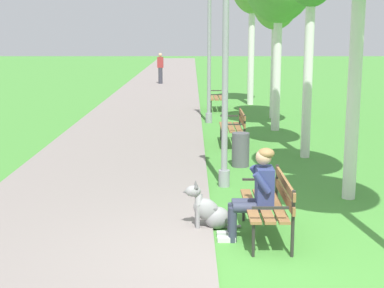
{
  "coord_description": "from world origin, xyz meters",
  "views": [
    {
      "loc": [
        -0.66,
        -6.66,
        2.74
      ],
      "look_at": [
        -0.63,
        2.79,
        0.9
      ],
      "focal_mm": 54.13,
      "sensor_mm": 36.0,
      "label": 1
    }
  ],
  "objects_px": {
    "park_bench_far": "(217,96)",
    "litter_bin": "(239,150)",
    "pedestrian_distant": "(158,68)",
    "park_bench_near": "(269,201)",
    "park_bench_mid": "(233,125)",
    "dog_grey": "(208,211)",
    "lamp_post_mid": "(207,48)",
    "lamp_post_near": "(223,72)",
    "person_seated_on_near_bench": "(254,190)"
  },
  "relations": [
    {
      "from": "park_bench_mid",
      "to": "lamp_post_near",
      "type": "relative_size",
      "value": 0.38
    },
    {
      "from": "park_bench_mid",
      "to": "pedestrian_distant",
      "type": "distance_m",
      "value": 16.95
    },
    {
      "from": "dog_grey",
      "to": "lamp_post_mid",
      "type": "height_order",
      "value": "lamp_post_mid"
    },
    {
      "from": "lamp_post_near",
      "to": "dog_grey",
      "type": "bearing_deg",
      "value": -98.12
    },
    {
      "from": "lamp_post_near",
      "to": "pedestrian_distant",
      "type": "xyz_separation_m",
      "value": [
        -2.24,
        20.57,
        -1.2
      ]
    },
    {
      "from": "park_bench_mid",
      "to": "dog_grey",
      "type": "height_order",
      "value": "park_bench_mid"
    },
    {
      "from": "litter_bin",
      "to": "pedestrian_distant",
      "type": "distance_m",
      "value": 19.17
    },
    {
      "from": "park_bench_far",
      "to": "pedestrian_distant",
      "type": "bearing_deg",
      "value": 104.3
    },
    {
      "from": "park_bench_mid",
      "to": "park_bench_far",
      "type": "bearing_deg",
      "value": 90.8
    },
    {
      "from": "lamp_post_near",
      "to": "park_bench_far",
      "type": "bearing_deg",
      "value": 87.92
    },
    {
      "from": "park_bench_far",
      "to": "dog_grey",
      "type": "distance_m",
      "value": 12.61
    },
    {
      "from": "lamp_post_near",
      "to": "park_bench_mid",
      "type": "bearing_deg",
      "value": 83.1
    },
    {
      "from": "park_bench_mid",
      "to": "lamp_post_mid",
      "type": "distance_m",
      "value": 4.02
    },
    {
      "from": "park_bench_near",
      "to": "park_bench_far",
      "type": "height_order",
      "value": "same"
    },
    {
      "from": "park_bench_mid",
      "to": "person_seated_on_near_bench",
      "type": "distance_m",
      "value": 6.55
    },
    {
      "from": "park_bench_near",
      "to": "dog_grey",
      "type": "height_order",
      "value": "park_bench_near"
    },
    {
      "from": "person_seated_on_near_bench",
      "to": "litter_bin",
      "type": "xyz_separation_m",
      "value": [
        0.15,
        4.29,
        -0.33
      ]
    },
    {
      "from": "dog_grey",
      "to": "pedestrian_distant",
      "type": "height_order",
      "value": "pedestrian_distant"
    },
    {
      "from": "park_bench_near",
      "to": "litter_bin",
      "type": "height_order",
      "value": "park_bench_near"
    },
    {
      "from": "lamp_post_mid",
      "to": "pedestrian_distant",
      "type": "bearing_deg",
      "value": 99.42
    },
    {
      "from": "lamp_post_mid",
      "to": "litter_bin",
      "type": "bearing_deg",
      "value": -85.22
    },
    {
      "from": "park_bench_far",
      "to": "litter_bin",
      "type": "xyz_separation_m",
      "value": [
        0.05,
        -8.7,
        -0.16
      ]
    },
    {
      "from": "park_bench_far",
      "to": "person_seated_on_near_bench",
      "type": "bearing_deg",
      "value": -90.46
    },
    {
      "from": "lamp_post_mid",
      "to": "litter_bin",
      "type": "height_order",
      "value": "lamp_post_mid"
    },
    {
      "from": "park_bench_near",
      "to": "pedestrian_distant",
      "type": "bearing_deg",
      "value": 96.7
    },
    {
      "from": "park_bench_near",
      "to": "litter_bin",
      "type": "xyz_separation_m",
      "value": [
        -0.05,
        4.22,
        -0.16
      ]
    },
    {
      "from": "litter_bin",
      "to": "park_bench_near",
      "type": "bearing_deg",
      "value": -89.27
    },
    {
      "from": "pedestrian_distant",
      "to": "dog_grey",
      "type": "bearing_deg",
      "value": -85.21
    },
    {
      "from": "lamp_post_mid",
      "to": "park_bench_near",
      "type": "bearing_deg",
      "value": -86.91
    },
    {
      "from": "person_seated_on_near_bench",
      "to": "pedestrian_distant",
      "type": "bearing_deg",
      "value": 96.17
    },
    {
      "from": "litter_bin",
      "to": "park_bench_far",
      "type": "bearing_deg",
      "value": 90.33
    },
    {
      "from": "lamp_post_mid",
      "to": "pedestrian_distant",
      "type": "xyz_separation_m",
      "value": [
        -2.18,
        13.15,
        -1.43
      ]
    },
    {
      "from": "park_bench_mid",
      "to": "pedestrian_distant",
      "type": "xyz_separation_m",
      "value": [
        -2.71,
        16.73,
        0.33
      ]
    },
    {
      "from": "dog_grey",
      "to": "litter_bin",
      "type": "distance_m",
      "value": 3.96
    },
    {
      "from": "pedestrian_distant",
      "to": "park_bench_near",
      "type": "bearing_deg",
      "value": -83.3
    },
    {
      "from": "park_bench_far",
      "to": "dog_grey",
      "type": "xyz_separation_m",
      "value": [
        -0.7,
        -12.59,
        -0.25
      ]
    },
    {
      "from": "park_bench_far",
      "to": "litter_bin",
      "type": "relative_size",
      "value": 2.14
    },
    {
      "from": "dog_grey",
      "to": "park_bench_far",
      "type": "bearing_deg",
      "value": 86.81
    },
    {
      "from": "park_bench_mid",
      "to": "park_bench_far",
      "type": "height_order",
      "value": "same"
    },
    {
      "from": "lamp_post_mid",
      "to": "pedestrian_distant",
      "type": "distance_m",
      "value": 13.41
    },
    {
      "from": "pedestrian_distant",
      "to": "park_bench_mid",
      "type": "bearing_deg",
      "value": -80.8
    },
    {
      "from": "lamp_post_mid",
      "to": "park_bench_mid",
      "type": "bearing_deg",
      "value": -81.6
    },
    {
      "from": "lamp_post_near",
      "to": "pedestrian_distant",
      "type": "bearing_deg",
      "value": 96.23
    },
    {
      "from": "person_seated_on_near_bench",
      "to": "litter_bin",
      "type": "relative_size",
      "value": 1.79
    },
    {
      "from": "park_bench_mid",
      "to": "person_seated_on_near_bench",
      "type": "relative_size",
      "value": 1.2
    },
    {
      "from": "dog_grey",
      "to": "lamp_post_near",
      "type": "relative_size",
      "value": 0.21
    },
    {
      "from": "park_bench_near",
      "to": "lamp_post_near",
      "type": "height_order",
      "value": "lamp_post_near"
    },
    {
      "from": "park_bench_near",
      "to": "park_bench_mid",
      "type": "bearing_deg",
      "value": 90.12
    },
    {
      "from": "person_seated_on_near_bench",
      "to": "pedestrian_distant",
      "type": "relative_size",
      "value": 0.76
    },
    {
      "from": "litter_bin",
      "to": "park_bench_mid",
      "type": "bearing_deg",
      "value": 88.98
    }
  ]
}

